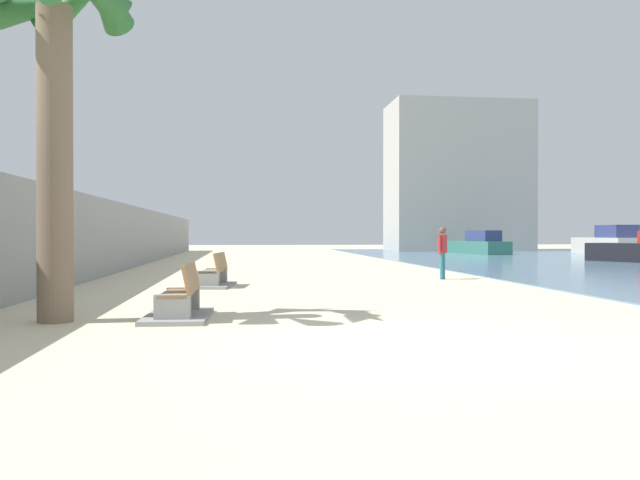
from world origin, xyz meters
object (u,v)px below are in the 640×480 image
at_px(palm_tree, 53,50).
at_px(bench_near, 180,305).
at_px(boat_nearest, 478,245).
at_px(bench_far, 214,278).
at_px(person_walking, 443,248).
at_px(boat_outer, 610,243).

bearing_deg(palm_tree, bench_near, 6.43).
bearing_deg(boat_nearest, bench_far, -123.63).
relative_size(person_walking, boat_nearest, 0.25).
bearing_deg(person_walking, boat_nearest, 66.94).
distance_m(palm_tree, person_walking, 13.92).
distance_m(palm_tree, boat_nearest, 40.34).
distance_m(bench_near, person_walking, 11.84).
relative_size(bench_near, person_walking, 1.22).
relative_size(bench_far, person_walking, 1.27).
xyz_separation_m(bench_far, boat_nearest, (18.19, 27.34, 0.45)).
height_order(palm_tree, boat_outer, palm_tree).
xyz_separation_m(palm_tree, bench_far, (2.38, 7.14, -4.43)).
bearing_deg(boat_outer, palm_tree, -132.71).
height_order(bench_near, boat_nearest, boat_nearest).
distance_m(bench_far, person_walking, 7.74).
relative_size(boat_nearest, boat_outer, 0.98).
relative_size(bench_far, boat_nearest, 0.31).
bearing_deg(boat_outer, boat_nearest, 165.63).
height_order(person_walking, boat_nearest, boat_nearest).
bearing_deg(boat_nearest, bench_near, -118.35).
height_order(bench_near, bench_far, same).
height_order(palm_tree, person_walking, palm_tree).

